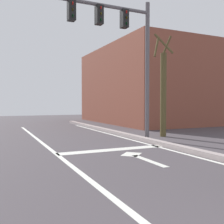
{
  "coord_description": "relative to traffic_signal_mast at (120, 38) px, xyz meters",
  "views": [
    {
      "loc": [
        -1.68,
        0.6,
        1.38
      ],
      "look_at": [
        1.47,
        7.42,
        1.11
      ],
      "focal_mm": 42.04,
      "sensor_mm": 36.0,
      "label": 1
    }
  ],
  "objects": [
    {
      "name": "lane_arrow_head",
      "position": [
        -0.82,
        -2.33,
        -3.69
      ],
      "size": [
        0.71,
        0.71,
        0.01
      ],
      "primitive_type": "cube",
      "rotation": [
        0.0,
        0.0,
        0.79
      ],
      "color": "silver",
      "rests_on": "ground"
    },
    {
      "name": "traffic_signal_mast",
      "position": [
        0.0,
        0.0,
        0.0
      ],
      "size": [
        3.98,
        0.34,
        5.11
      ],
      "color": "#5B565B",
      "rests_on": "ground"
    },
    {
      "name": "stop_bar",
      "position": [
        -0.99,
        -1.5,
        -3.69
      ],
      "size": [
        3.3,
        0.4,
        0.01
      ],
      "primitive_type": "cube",
      "color": "silver",
      "rests_on": "ground"
    },
    {
      "name": "roadside_tree",
      "position": [
        2.17,
        0.4,
        -1.8
      ],
      "size": [
        0.93,
        0.93,
        4.14
      ],
      "color": "brown",
      "rests_on": "ground"
    },
    {
      "name": "lane_arrow_stem",
      "position": [
        -0.82,
        -3.18,
        -3.69
      ],
      "size": [
        0.16,
        1.4,
        0.01
      ],
      "primitive_type": "cube",
      "color": "silver",
      "rests_on": "ground"
    },
    {
      "name": "curb_strip",
      "position": [
        0.76,
        -3.01,
        -3.62
      ],
      "size": [
        0.24,
        24.0,
        0.14
      ],
      "primitive_type": "cube",
      "color": "#A69794",
      "rests_on": "ground"
    },
    {
      "name": "lane_line_curbside",
      "position": [
        0.51,
        -3.01,
        -3.69
      ],
      "size": [
        0.12,
        20.0,
        0.01
      ],
      "primitive_type": "cube",
      "color": "silver",
      "rests_on": "ground"
    },
    {
      "name": "lane_line_center",
      "position": [
        -2.63,
        -3.01,
        -3.69
      ],
      "size": [
        0.12,
        20.0,
        0.01
      ],
      "primitive_type": "cube",
      "color": "silver",
      "rests_on": "ground"
    },
    {
      "name": "building_block",
      "position": [
        7.49,
        7.56,
        -1.12
      ],
      "size": [
        9.66,
        9.78,
        5.15
      ],
      "primitive_type": "cube",
      "color": "brown",
      "rests_on": "ground"
    }
  ]
}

